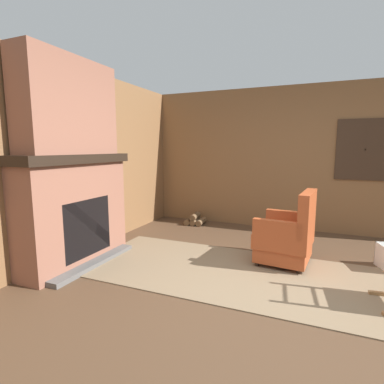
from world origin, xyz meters
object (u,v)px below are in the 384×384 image
at_px(armchair, 288,237).
at_px(firewood_stack, 195,220).
at_px(oil_lamp_vase, 38,148).
at_px(storage_case, 76,148).

bearing_deg(armchair, firewood_stack, -31.41).
distance_m(firewood_stack, oil_lamp_vase, 3.25).
bearing_deg(storage_case, firewood_stack, 72.68).
bearing_deg(oil_lamp_vase, firewood_stack, 75.95).
distance_m(armchair, oil_lamp_vase, 3.14).
xyz_separation_m(firewood_stack, oil_lamp_vase, (-0.71, -2.85, 1.39)).
xyz_separation_m(armchair, firewood_stack, (-1.84, 1.40, -0.27)).
distance_m(armchair, storage_case, 2.92).
height_order(oil_lamp_vase, storage_case, oil_lamp_vase).
bearing_deg(oil_lamp_vase, armchair, 29.65).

